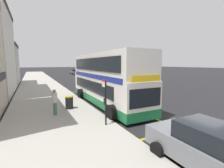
% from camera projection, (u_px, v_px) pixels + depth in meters
% --- Properties ---
extents(ground_plane, '(260.00, 260.00, 0.00)m').
position_uv_depth(ground_plane, '(71.00, 79.00, 37.08)').
color(ground_plane, black).
extents(pavement_near, '(6.00, 76.00, 0.14)m').
position_uv_depth(pavement_near, '(38.00, 80.00, 33.95)').
color(pavement_near, '#A39E93').
rests_on(pavement_near, ground).
extents(double_decker_bus, '(3.24, 11.19, 4.40)m').
position_uv_depth(double_decker_bus, '(105.00, 81.00, 14.05)').
color(double_decker_bus, white).
rests_on(double_decker_bus, ground).
extents(bus_bay_markings, '(2.89, 14.18, 0.01)m').
position_uv_depth(bus_bay_markings, '(104.00, 104.00, 14.28)').
color(bus_bay_markings, gold).
rests_on(bus_bay_markings, ground).
extents(bus_stop_sign, '(0.09, 0.51, 2.52)m').
position_uv_depth(bus_stop_sign, '(105.00, 98.00, 8.90)').
color(bus_stop_sign, black).
rests_on(bus_stop_sign, pavement_near).
extents(parked_car_grey_ahead, '(2.09, 4.20, 1.62)m').
position_uv_depth(parked_car_grey_ahead, '(208.00, 148.00, 5.27)').
color(parked_car_grey_ahead, slate).
rests_on(parked_car_grey_ahead, ground).
extents(parked_car_grey_across, '(2.09, 4.20, 1.62)m').
position_uv_depth(parked_car_grey_across, '(74.00, 72.00, 53.71)').
color(parked_car_grey_across, slate).
rests_on(parked_car_grey_across, ground).
extents(pedestrian_waiting_near_sign, '(0.34, 0.34, 1.72)m').
position_uv_depth(pedestrian_waiting_near_sign, '(55.00, 101.00, 10.66)').
color(pedestrian_waiting_near_sign, '#3F724C').
rests_on(pedestrian_waiting_near_sign, pavement_near).
extents(litter_bin, '(0.60, 0.60, 0.96)m').
position_uv_depth(litter_bin, '(69.00, 102.00, 12.21)').
color(litter_bin, black).
rests_on(litter_bin, pavement_near).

